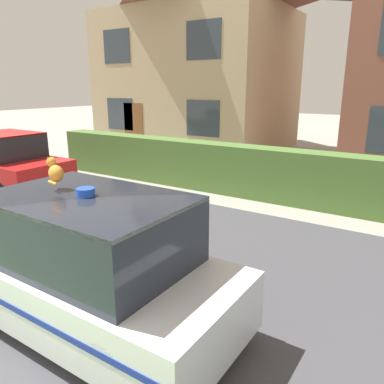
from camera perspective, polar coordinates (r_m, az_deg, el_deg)
road_strip at (r=6.01m, az=-2.49°, el=-11.44°), size 28.00×6.30×0.01m
garden_hedge at (r=9.54m, az=11.57°, el=2.72°), size 14.20×0.70×1.30m
police_car at (r=4.63m, az=-16.56°, el=-10.26°), size 4.09×1.68×1.69m
cat at (r=4.55m, az=-20.15°, el=2.93°), size 0.30×0.23×0.29m
neighbour_car_near at (r=11.30m, az=-26.84°, el=3.73°), size 3.97×1.73×1.57m
house_left at (r=17.50m, az=1.07°, el=20.19°), size 7.79×6.27×8.03m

